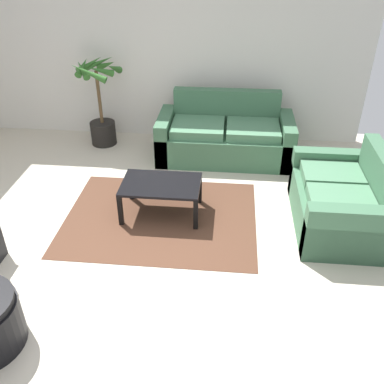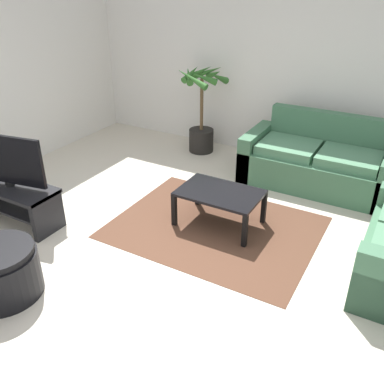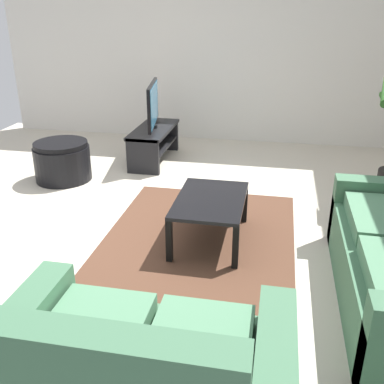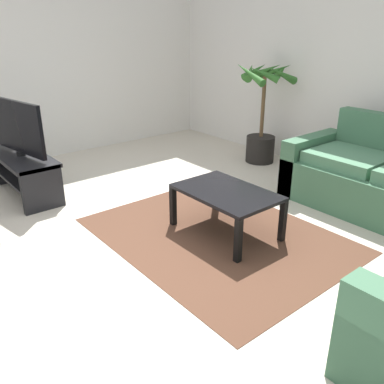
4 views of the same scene
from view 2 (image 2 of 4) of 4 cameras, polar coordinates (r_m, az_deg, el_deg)
ground_plane at (r=4.35m, az=-4.00°, el=-7.97°), size 6.60×6.60×0.00m
wall_back at (r=6.35m, az=11.16°, el=16.65°), size 6.00×0.06×2.70m
couch_main at (r=5.75m, az=16.75°, el=3.76°), size 1.91×0.90×0.90m
tv_stand at (r=5.08m, az=-23.16°, el=-0.73°), size 1.10×0.45×0.46m
tv at (r=4.89m, az=-24.15°, el=4.05°), size 0.96×0.21×0.58m
coffee_table at (r=4.61m, az=3.79°, el=-0.55°), size 0.90×0.59×0.41m
area_rug at (r=4.71m, az=3.11°, el=-4.79°), size 2.20×1.70×0.01m
potted_palm at (r=6.49m, az=1.32°, el=10.46°), size 0.65×0.67×1.33m
ottoman at (r=4.06m, az=-24.57°, el=-9.86°), size 0.66×0.66×0.47m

